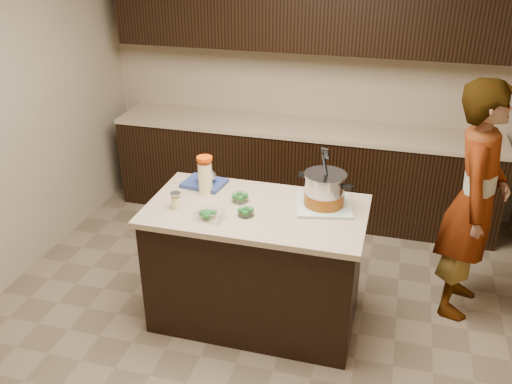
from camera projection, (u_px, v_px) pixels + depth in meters
The scene contains 13 objects.
ground_plane at pixel (256, 316), 3.99m from camera, with size 4.00×4.00×0.00m, color brown.
room_shell at pixel (256, 88), 3.23m from camera, with size 4.04×4.04×2.72m.
back_cabinets at pixel (305, 120), 5.08m from camera, with size 3.60×0.63×2.33m.
island at pixel (256, 264), 3.79m from camera, with size 1.46×0.81×0.90m.
dish_towel at pixel (324, 205), 3.61m from camera, with size 0.36×0.36×0.02m, color #6C9161.
stock_pot at pixel (324, 191), 3.57m from camera, with size 0.38×0.36×0.40m.
lemonade_pitcher at pixel (205, 176), 3.76m from camera, with size 0.13×0.13×0.26m.
mason_jar at pixel (176, 201), 3.58m from camera, with size 0.09×0.09×0.12m.
broccoli_tub_left at pixel (240, 198), 3.67m from camera, with size 0.13×0.13×0.06m.
broccoli_tub_right at pixel (246, 212), 3.50m from camera, with size 0.12×0.12×0.05m.
broccoli_tub_rect at pixel (210, 215), 3.45m from camera, with size 0.18×0.14×0.06m.
blue_tray at pixel (205, 180), 3.90m from camera, with size 0.32×0.27×0.11m.
person at pixel (475, 202), 3.75m from camera, with size 0.63×0.41×1.73m, color gray.
Camera 1 is at (0.84, -3.06, 2.59)m, focal length 38.00 mm.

